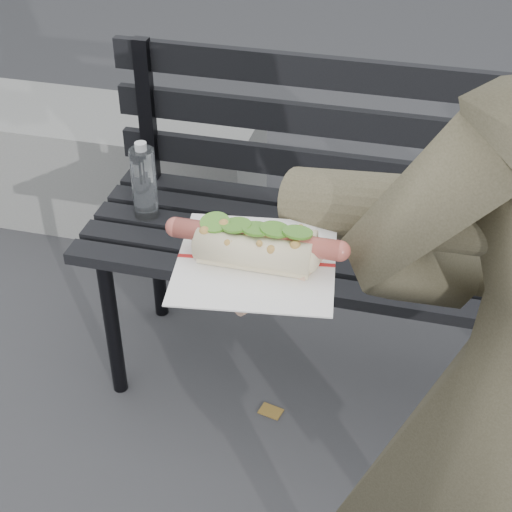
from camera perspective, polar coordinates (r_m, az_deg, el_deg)
The scene contains 3 objects.
park_bench at distance 1.98m, azimuth 9.12°, elevation 2.77°, with size 1.50×0.44×0.88m.
concrete_block at distance 2.91m, azimuth -11.80°, elevation 6.61°, with size 1.20×0.40×0.40m, color slate.
held_hotdog at distance 0.95m, azimuth 11.99°, elevation 1.97°, with size 0.62×0.30×0.20m.
Camera 1 is at (0.11, -0.70, 1.59)m, focal length 55.00 mm.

